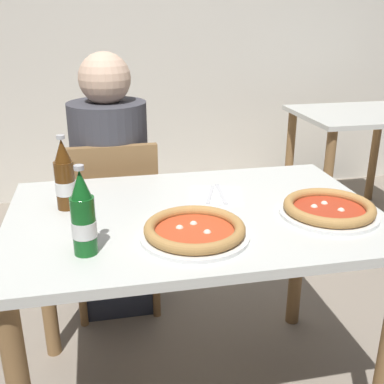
% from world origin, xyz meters
% --- Properties ---
extents(back_wall_tiled, '(7.00, 0.10, 2.60)m').
position_xyz_m(back_wall_tiled, '(0.00, 2.20, 1.30)').
color(back_wall_tiled, silver).
rests_on(back_wall_tiled, ground_plane).
extents(dining_table_main, '(1.20, 0.80, 0.75)m').
position_xyz_m(dining_table_main, '(0.00, 0.00, 0.64)').
color(dining_table_main, silver).
rests_on(dining_table_main, ground_plane).
extents(chair_behind_table, '(0.40, 0.40, 0.85)m').
position_xyz_m(chair_behind_table, '(-0.25, 0.61, 0.48)').
color(chair_behind_table, olive).
rests_on(chair_behind_table, ground_plane).
extents(diner_seated, '(0.34, 0.34, 1.21)m').
position_xyz_m(diner_seated, '(-0.25, 0.66, 0.58)').
color(diner_seated, '#2D3342').
rests_on(diner_seated, ground_plane).
extents(dining_table_background, '(0.80, 0.70, 0.75)m').
position_xyz_m(dining_table_background, '(1.40, 1.39, 0.59)').
color(dining_table_background, silver).
rests_on(dining_table_background, ground_plane).
extents(pizza_margherita_near, '(0.31, 0.31, 0.04)m').
position_xyz_m(pizza_margherita_near, '(0.41, -0.11, 0.77)').
color(pizza_margherita_near, white).
rests_on(pizza_margherita_near, dining_table_main).
extents(pizza_marinara_far, '(0.32, 0.32, 0.04)m').
position_xyz_m(pizza_marinara_far, '(-0.04, -0.18, 0.77)').
color(pizza_marinara_far, white).
rests_on(pizza_marinara_far, dining_table_main).
extents(beer_bottle_left, '(0.07, 0.07, 0.25)m').
position_xyz_m(beer_bottle_left, '(-0.41, 0.12, 0.85)').
color(beer_bottle_left, '#512D0F').
rests_on(beer_bottle_left, dining_table_main).
extents(beer_bottle_center, '(0.07, 0.07, 0.25)m').
position_xyz_m(beer_bottle_center, '(-0.34, -0.21, 0.85)').
color(beer_bottle_center, '#14591E').
rests_on(beer_bottle_center, dining_table_main).
extents(napkin_with_cutlery, '(0.22, 0.22, 0.01)m').
position_xyz_m(napkin_with_cutlery, '(0.10, 0.12, 0.75)').
color(napkin_with_cutlery, white).
rests_on(napkin_with_cutlery, dining_table_main).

